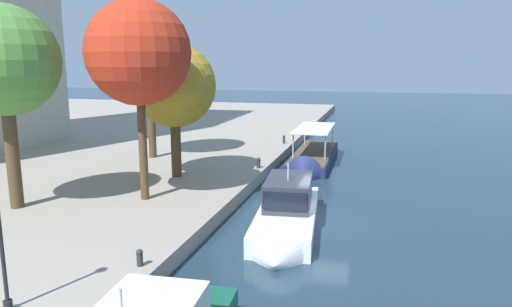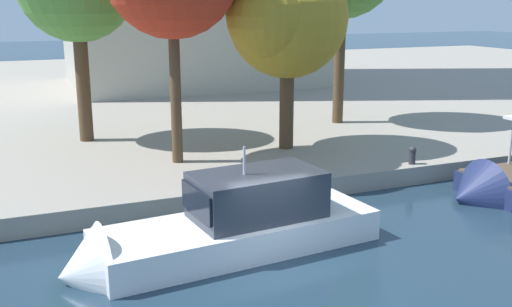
# 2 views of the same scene
# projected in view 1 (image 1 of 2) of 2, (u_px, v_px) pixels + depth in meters

# --- Properties ---
(ground_plane) EXTENTS (220.00, 220.00, 0.00)m
(ground_plane) POSITION_uv_depth(u_px,v_px,m) (325.00, 225.00, 23.55)
(ground_plane) COLOR #1E3342
(motor_yacht_1) EXTENTS (9.77, 3.59, 4.24)m
(motor_yacht_1) POSITION_uv_depth(u_px,v_px,m) (286.00, 219.00, 22.66)
(motor_yacht_1) COLOR white
(motor_yacht_1) RESTS_ON ground_plane
(tour_boat_2) EXTENTS (12.50, 3.17, 4.01)m
(tour_boat_2) POSITION_uv_depth(u_px,v_px,m) (312.00, 161.00, 37.28)
(tour_boat_2) COLOR navy
(tour_boat_2) RESTS_ON ground_plane
(mooring_bollard_0) EXTENTS (0.26, 0.26, 0.65)m
(mooring_bollard_0) POSITION_uv_depth(u_px,v_px,m) (140.00, 257.00, 17.01)
(mooring_bollard_0) COLOR #2D2D33
(mooring_bollard_0) RESTS_ON dock_promenade
(mooring_bollard_1) EXTENTS (0.31, 0.31, 0.75)m
(mooring_bollard_1) POSITION_uv_depth(u_px,v_px,m) (258.00, 162.00, 32.79)
(mooring_bollard_1) COLOR #2D2D33
(mooring_bollard_1) RESTS_ON dock_promenade
(mooring_bollard_2) EXTENTS (0.25, 0.25, 0.75)m
(mooring_bollard_2) POSITION_uv_depth(u_px,v_px,m) (284.00, 139.00, 42.74)
(mooring_bollard_2) COLOR #2D2D33
(mooring_bollard_2) RESTS_ON dock_promenade
(tree_0) EXTENTS (5.39, 5.39, 10.07)m
(tree_0) POSITION_uv_depth(u_px,v_px,m) (4.00, 64.00, 22.57)
(tree_0) COLOR #4C3823
(tree_0) RESTS_ON dock_promenade
(tree_1) EXTENTS (5.70, 5.29, 8.50)m
(tree_1) POSITION_uv_depth(u_px,v_px,m) (175.00, 87.00, 29.24)
(tree_1) COLOR #4C3823
(tree_1) RESTS_ON dock_promenade
(tree_2) EXTENTS (5.93, 6.11, 11.55)m
(tree_2) POSITION_uv_depth(u_px,v_px,m) (149.00, 45.00, 34.91)
(tree_2) COLOR #4C3823
(tree_2) RESTS_ON dock_promenade
(tree_3) EXTENTS (5.44, 5.44, 10.49)m
(tree_3) POSITION_uv_depth(u_px,v_px,m) (137.00, 52.00, 24.14)
(tree_3) COLOR #4C3823
(tree_3) RESTS_ON dock_promenade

